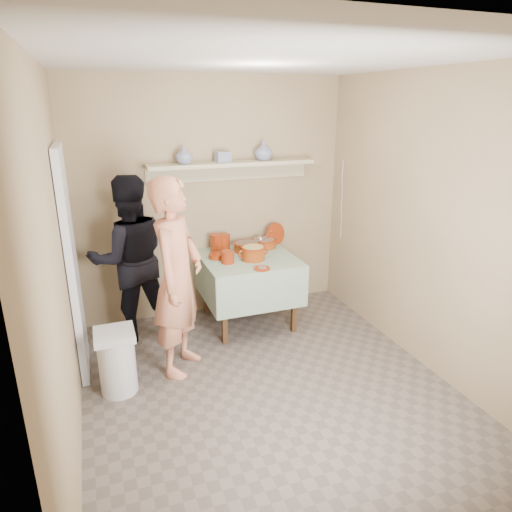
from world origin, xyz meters
name	(u,v)px	position (x,y,z in m)	size (l,w,h in m)	color
ground	(270,391)	(0.00, 0.00, 0.00)	(3.50, 3.50, 0.00)	#61544C
tile_panel	(72,264)	(-1.46, 0.95, 1.00)	(0.06, 0.70, 2.00)	silver
plate_stack_a	(217,243)	(0.00, 1.58, 0.86)	(0.14, 0.14, 0.19)	maroon
plate_stack_b	(223,242)	(0.07, 1.59, 0.85)	(0.15, 0.15, 0.18)	maroon
bowl_stack	(228,257)	(-0.01, 1.16, 0.83)	(0.13, 0.13, 0.13)	maroon
empty_bowl	(217,256)	(-0.07, 1.35, 0.79)	(0.17, 0.17, 0.05)	maroon
propped_lid	(275,234)	(0.70, 1.60, 0.88)	(0.26, 0.26, 0.02)	maroon
vase_right	(264,151)	(0.56, 1.63, 1.82)	(0.20, 0.20, 0.20)	navy
vase_left	(184,155)	(-0.31, 1.62, 1.81)	(0.18, 0.18, 0.18)	navy
ceramic_box	(223,157)	(0.10, 1.63, 1.77)	(0.15, 0.11, 0.11)	navy
person_cook	(178,278)	(-0.62, 0.62, 0.88)	(0.64, 0.42, 1.76)	#CB7A57
person_helper	(130,259)	(-0.95, 1.41, 0.84)	(0.81, 0.63, 1.67)	black
room_shell	(272,204)	(0.00, 0.00, 1.61)	(3.04, 3.54, 2.62)	tan
serving_table	(248,267)	(0.25, 1.28, 0.64)	(0.97, 0.97, 0.76)	#4C2D16
cazuela_meat_a	(247,246)	(0.31, 1.47, 0.82)	(0.30, 0.30, 0.10)	#732605
cazuela_meat_b	(264,242)	(0.53, 1.53, 0.82)	(0.28, 0.28, 0.10)	#732605
ladle	(261,239)	(0.48, 1.51, 0.87)	(0.08, 0.26, 0.19)	silver
cazuela_rice	(253,252)	(0.27, 1.17, 0.85)	(0.33, 0.25, 0.14)	#732605
front_plate	(262,268)	(0.26, 0.87, 0.77)	(0.16, 0.16, 0.03)	maroon
wall_shelf	(231,166)	(0.20, 1.65, 1.67)	(1.80, 0.25, 0.21)	#B8AE88
trash_bin	(117,361)	(-1.19, 0.44, 0.28)	(0.32, 0.32, 0.56)	silver
electrical_cord	(342,200)	(1.47, 1.48, 1.25)	(0.01, 0.05, 0.90)	silver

